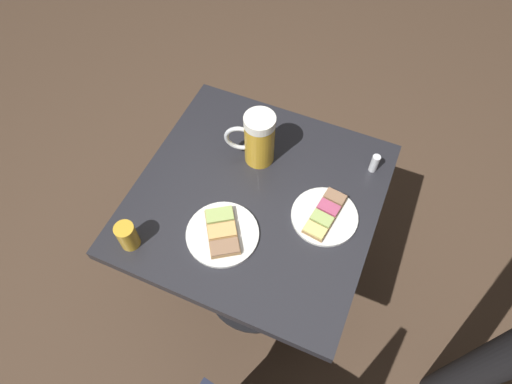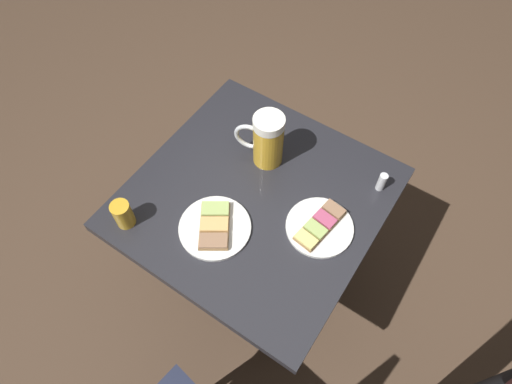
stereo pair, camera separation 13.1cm
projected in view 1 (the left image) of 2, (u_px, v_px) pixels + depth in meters
name	position (u px, v px, depth m)	size (l,w,h in m)	color
ground_plane	(256.00, 284.00, 1.96)	(6.00, 6.00, 0.00)	#4C3828
cafe_table	(256.00, 222.00, 1.47)	(0.73, 0.73, 0.74)	black
plate_near	(222.00, 233.00, 1.25)	(0.21, 0.21, 0.03)	white
plate_far	(325.00, 215.00, 1.28)	(0.20, 0.20, 0.03)	white
beer_mug	(258.00, 139.00, 1.33)	(0.10, 0.16, 0.19)	gold
beer_glass_small	(127.00, 236.00, 1.21)	(0.06, 0.06, 0.09)	gold
salt_shaker	(374.00, 163.00, 1.35)	(0.03, 0.03, 0.07)	silver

